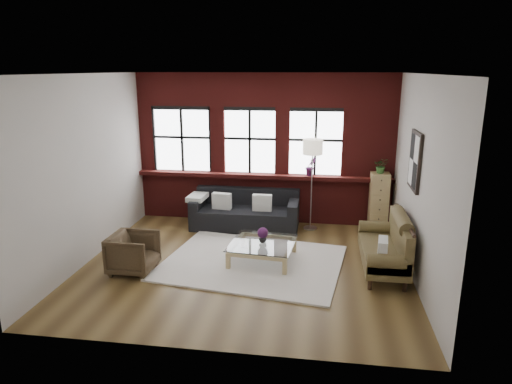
# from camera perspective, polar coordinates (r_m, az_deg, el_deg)

# --- Properties ---
(floor) EXTENTS (5.50, 5.50, 0.00)m
(floor) POSITION_cam_1_polar(r_m,az_deg,el_deg) (7.97, -1.35, -9.11)
(floor) COLOR #513B1D
(floor) RESTS_ON ground
(ceiling) EXTENTS (5.50, 5.50, 0.00)m
(ceiling) POSITION_cam_1_polar(r_m,az_deg,el_deg) (7.26, -1.51, 14.57)
(ceiling) COLOR white
(ceiling) RESTS_ON ground
(wall_back) EXTENTS (5.50, 0.00, 5.50)m
(wall_back) POSITION_cam_1_polar(r_m,az_deg,el_deg) (9.88, 1.01, 5.41)
(wall_back) COLOR #BAB5AD
(wall_back) RESTS_ON ground
(wall_front) EXTENTS (5.50, 0.00, 5.50)m
(wall_front) POSITION_cam_1_polar(r_m,az_deg,el_deg) (5.10, -6.13, -4.13)
(wall_front) COLOR #BAB5AD
(wall_front) RESTS_ON ground
(wall_left) EXTENTS (0.00, 5.00, 5.00)m
(wall_left) POSITION_cam_1_polar(r_m,az_deg,el_deg) (8.36, -20.38, 2.64)
(wall_left) COLOR #BAB5AD
(wall_left) RESTS_ON ground
(wall_right) EXTENTS (0.00, 5.00, 5.00)m
(wall_right) POSITION_cam_1_polar(r_m,az_deg,el_deg) (7.51, 19.75, 1.36)
(wall_right) COLOR #BAB5AD
(wall_right) RESTS_ON ground
(brick_backwall) EXTENTS (5.50, 0.12, 3.20)m
(brick_backwall) POSITION_cam_1_polar(r_m,az_deg,el_deg) (9.82, 0.96, 5.35)
(brick_backwall) COLOR maroon
(brick_backwall) RESTS_ON floor
(sill_ledge) EXTENTS (5.50, 0.30, 0.08)m
(sill_ledge) POSITION_cam_1_polar(r_m,az_deg,el_deg) (9.84, 0.88, 2.05)
(sill_ledge) COLOR maroon
(sill_ledge) RESTS_ON brick_backwall
(window_left) EXTENTS (1.38, 0.10, 1.50)m
(window_left) POSITION_cam_1_polar(r_m,az_deg,el_deg) (10.19, -9.18, 6.37)
(window_left) COLOR black
(window_left) RESTS_ON brick_backwall
(window_mid) EXTENTS (1.38, 0.10, 1.50)m
(window_mid) POSITION_cam_1_polar(r_m,az_deg,el_deg) (9.85, -0.77, 6.26)
(window_mid) COLOR black
(window_mid) RESTS_ON brick_backwall
(window_right) EXTENTS (1.38, 0.10, 1.50)m
(window_right) POSITION_cam_1_polar(r_m,az_deg,el_deg) (9.73, 7.45, 6.03)
(window_right) COLOR black
(window_right) RESTS_ON brick_backwall
(wall_poster) EXTENTS (0.05, 0.74, 0.94)m
(wall_poster) POSITION_cam_1_polar(r_m,az_deg,el_deg) (7.74, 19.28, 3.70)
(wall_poster) COLOR black
(wall_poster) RESTS_ON wall_right
(shag_rug) EXTENTS (3.31, 2.76, 0.03)m
(shag_rug) POSITION_cam_1_polar(r_m,az_deg,el_deg) (8.03, -0.45, -8.79)
(shag_rug) COLOR silver
(shag_rug) RESTS_ON floor
(dark_sofa) EXTENTS (2.23, 0.90, 0.81)m
(dark_sofa) POSITION_cam_1_polar(r_m,az_deg,el_deg) (9.63, -1.36, -2.18)
(dark_sofa) COLOR black
(dark_sofa) RESTS_ON floor
(pillow_a) EXTENTS (0.41, 0.19, 0.34)m
(pillow_a) POSITION_cam_1_polar(r_m,az_deg,el_deg) (9.57, -4.30, -1.13)
(pillow_a) COLOR silver
(pillow_a) RESTS_ON dark_sofa
(pillow_b) EXTENTS (0.40, 0.15, 0.34)m
(pillow_b) POSITION_cam_1_polar(r_m,az_deg,el_deg) (9.42, 0.77, -1.35)
(pillow_b) COLOR silver
(pillow_b) RESTS_ON dark_sofa
(vintage_settee) EXTENTS (0.77, 1.74, 0.93)m
(vintage_settee) POSITION_cam_1_polar(r_m,az_deg,el_deg) (7.90, 15.60, -6.26)
(vintage_settee) COLOR brown
(vintage_settee) RESTS_ON floor
(pillow_settee) EXTENTS (0.19, 0.39, 0.34)m
(pillow_settee) POSITION_cam_1_polar(r_m,az_deg,el_deg) (7.36, 15.54, -6.94)
(pillow_settee) COLOR silver
(pillow_settee) RESTS_ON vintage_settee
(armchair) EXTENTS (0.74, 0.72, 0.66)m
(armchair) POSITION_cam_1_polar(r_m,az_deg,el_deg) (7.87, -15.07, -7.36)
(armchair) COLOR #3D2F1E
(armchair) RESTS_ON floor
(coffee_table) EXTENTS (1.19, 1.19, 0.37)m
(coffee_table) POSITION_cam_1_polar(r_m,az_deg,el_deg) (8.05, 0.84, -7.52)
(coffee_table) COLOR tan
(coffee_table) RESTS_ON shag_rug
(vase) EXTENTS (0.15, 0.15, 0.14)m
(vase) POSITION_cam_1_polar(r_m,az_deg,el_deg) (7.95, 0.84, -5.85)
(vase) COLOR #B2B2B2
(vase) RESTS_ON coffee_table
(flowers) EXTENTS (0.19, 0.19, 0.19)m
(flowers) POSITION_cam_1_polar(r_m,az_deg,el_deg) (7.91, 0.85, -5.12)
(flowers) COLOR #4A1949
(flowers) RESTS_ON vase
(drawer_chest) EXTENTS (0.38, 0.38, 1.22)m
(drawer_chest) POSITION_cam_1_polar(r_m,az_deg,el_deg) (9.76, 15.07, -1.21)
(drawer_chest) COLOR tan
(drawer_chest) RESTS_ON floor
(potted_plant_top) EXTENTS (0.30, 0.27, 0.32)m
(potted_plant_top) POSITION_cam_1_polar(r_m,az_deg,el_deg) (9.58, 15.39, 3.20)
(potted_plant_top) COLOR #2D5923
(potted_plant_top) RESTS_ON drawer_chest
(floor_lamp) EXTENTS (0.40, 0.40, 2.05)m
(floor_lamp) POSITION_cam_1_polar(r_m,az_deg,el_deg) (9.46, 6.97, 1.29)
(floor_lamp) COLOR #A5A5A8
(floor_lamp) RESTS_ON floor
(sill_plant) EXTENTS (0.27, 0.25, 0.40)m
(sill_plant) POSITION_cam_1_polar(r_m,az_deg,el_deg) (9.69, 6.85, 3.18)
(sill_plant) COLOR #4A1949
(sill_plant) RESTS_ON sill_ledge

